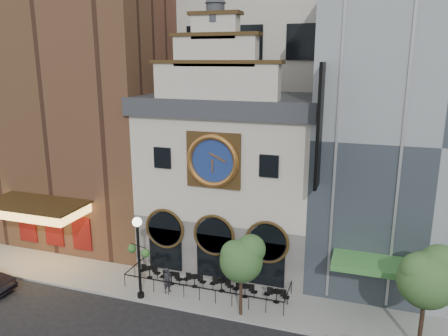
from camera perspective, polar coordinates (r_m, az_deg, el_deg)
name	(u,v)px	position (r m, az deg, el deg)	size (l,w,h in m)	color
ground	(192,313)	(27.64, -4.18, -18.36)	(120.00, 120.00, 0.00)	black
sidewalk	(207,291)	(29.58, -2.25, -15.80)	(44.00, 5.00, 0.15)	gray
clock_building	(232,174)	(31.73, 1.05, -0.74)	(12.60, 8.78, 18.65)	#605E5B
theater_building	(91,86)	(38.52, -16.97, 10.21)	(14.00, 15.60, 25.00)	brown
retail_building	(429,131)	(31.98, 25.21, 4.36)	(14.00, 14.40, 20.00)	gray
office_tower	(273,0)	(42.75, 6.41, 20.99)	(20.00, 16.00, 40.00)	beige
cafe_railing	(207,284)	(29.32, -2.26, -14.91)	(10.60, 2.60, 0.90)	black
bistro_0	(149,272)	(31.20, -9.72, -13.20)	(1.58, 0.68, 0.90)	black
bistro_1	(171,278)	(30.22, -6.89, -14.05)	(1.58, 0.68, 0.90)	black
bistro_2	(194,280)	(29.77, -3.88, -14.43)	(1.58, 0.68, 0.90)	black
bistro_3	(222,285)	(29.21, -0.30, -15.00)	(1.58, 0.68, 0.90)	black
bistro_4	(245,290)	(28.64, 2.76, -15.64)	(1.58, 0.68, 0.90)	black
bistro_5	(277,295)	(28.25, 6.88, -16.20)	(1.58, 0.68, 0.90)	black
pedestrian	(168,280)	(29.15, -7.38, -14.33)	(0.62, 0.40, 1.69)	black
lamppost	(138,249)	(27.78, -11.12, -10.30)	(1.67, 0.87, 5.36)	black
tree_left	(242,257)	(25.43, 2.38, -11.60)	(2.58, 2.49, 4.97)	#382619
tree_right	(428,275)	(24.46, 25.12, -12.59)	(3.00, 2.89, 5.77)	#382619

